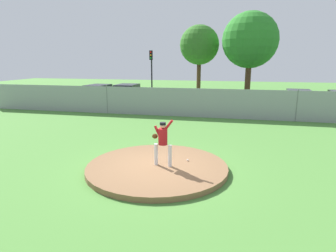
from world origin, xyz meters
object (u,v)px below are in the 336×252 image
object	(u,v)px
parked_car_champagne	(298,101)
parked_car_teal	(127,95)
pitcher_youth	(163,139)
baseball	(188,160)
traffic_light_near	(151,66)
traffic_cone_orange	(185,103)
parked_car_burgundy	(98,94)

from	to	relation	value
parked_car_champagne	parked_car_teal	size ratio (longest dim) A/B	1.09
pitcher_youth	parked_car_champagne	world-z (taller)	pitcher_youth
baseball	parked_car_champagne	bearing A→B (deg)	65.03
traffic_light_near	parked_car_teal	bearing A→B (deg)	-107.00
parked_car_champagne	traffic_cone_orange	size ratio (longest dim) A/B	8.18
traffic_cone_orange	traffic_light_near	xyz separation A→B (m)	(-4.08, 3.89, 3.00)
parked_car_teal	traffic_cone_orange	world-z (taller)	parked_car_teal
parked_car_champagne	parked_car_teal	bearing A→B (deg)	179.44
traffic_light_near	baseball	bearing A→B (deg)	-69.91
parked_car_teal	pitcher_youth	bearing A→B (deg)	-64.84
pitcher_youth	parked_car_teal	size ratio (longest dim) A/B	0.41
baseball	parked_car_teal	bearing A→B (deg)	118.69
baseball	pitcher_youth	bearing A→B (deg)	-140.80
pitcher_youth	traffic_light_near	size ratio (longest dim) A/B	0.35
pitcher_youth	parked_car_champagne	xyz separation A→B (m)	(7.29, 14.61, -0.39)
parked_car_teal	traffic_cone_orange	size ratio (longest dim) A/B	7.53
pitcher_youth	traffic_light_near	bearing A→B (deg)	107.24
traffic_light_near	parked_car_burgundy	bearing A→B (deg)	-136.99
parked_car_burgundy	traffic_light_near	bearing A→B (deg)	43.01
traffic_cone_orange	traffic_light_near	size ratio (longest dim) A/B	0.12
baseball	parked_car_champagne	size ratio (longest dim) A/B	0.02
parked_car_champagne	traffic_cone_orange	distance (m)	8.98
pitcher_youth	traffic_cone_orange	bearing A→B (deg)	96.52
parked_car_champagne	traffic_cone_orange	xyz separation A→B (m)	(-8.97, 0.07, -0.50)
parked_car_champagne	pitcher_youth	bearing A→B (deg)	-116.53
parked_car_champagne	parked_car_burgundy	bearing A→B (deg)	179.35
pitcher_youth	traffic_cone_orange	size ratio (longest dim) A/B	3.05
parked_car_teal	traffic_light_near	distance (m)	4.67
traffic_cone_orange	baseball	bearing A→B (deg)	-80.01
parked_car_champagne	traffic_light_near	distance (m)	13.86
parked_car_champagne	traffic_cone_orange	bearing A→B (deg)	179.57
pitcher_youth	parked_car_burgundy	size ratio (longest dim) A/B	0.37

